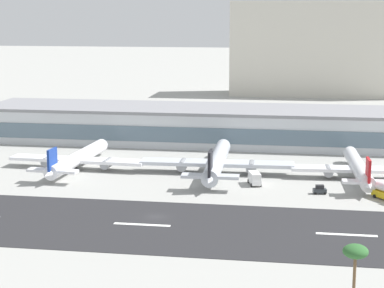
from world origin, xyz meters
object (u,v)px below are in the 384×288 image
(airliner_red_tail_gate_2, at_px, (359,169))
(airliner_black_tail_gate_1, at_px, (217,163))
(terminal_building, at_px, (234,126))
(airliner_navy_tail_gate_0, at_px, (76,159))
(service_baggage_tug_0, at_px, (320,190))
(service_box_truck_2, at_px, (255,178))
(palm_tree_1, at_px, (355,253))
(distant_hotel_block, at_px, (318,49))

(airliner_red_tail_gate_2, bearing_deg, airliner_black_tail_gate_1, 87.18)
(terminal_building, relative_size, airliner_navy_tail_gate_0, 3.85)
(terminal_building, bearing_deg, airliner_black_tail_gate_1, -90.17)
(service_baggage_tug_0, height_order, service_box_truck_2, service_box_truck_2)
(airliner_red_tail_gate_2, relative_size, palm_tree_1, 4.16)
(terminal_building, relative_size, palm_tree_1, 16.15)
(terminal_building, xyz_separation_m, distant_hotel_block, (30.36, 140.86, 18.40))
(terminal_building, height_order, service_baggage_tug_0, terminal_building)
(distant_hotel_block, relative_size, service_baggage_tug_0, 26.42)
(distant_hotel_block, distance_m, airliner_red_tail_gate_2, 187.78)
(service_baggage_tug_0, bearing_deg, palm_tree_1, 83.45)
(airliner_red_tail_gate_2, bearing_deg, airliner_navy_tail_gate_0, 87.67)
(distant_hotel_block, bearing_deg, service_baggage_tug_0, -90.93)
(airliner_black_tail_gate_1, bearing_deg, terminal_building, -2.04)
(airliner_navy_tail_gate_0, relative_size, airliner_red_tail_gate_2, 1.01)
(distant_hotel_block, relative_size, airliner_black_tail_gate_1, 1.86)
(distant_hotel_block, xyz_separation_m, palm_tree_1, (-0.11, -269.29, -15.26))
(airliner_black_tail_gate_1, distance_m, airliner_red_tail_gate_2, 37.69)
(airliner_red_tail_gate_2, height_order, service_baggage_tug_0, airliner_red_tail_gate_2)
(airliner_red_tail_gate_2, relative_size, service_box_truck_2, 6.75)
(terminal_building, relative_size, airliner_black_tail_gate_1, 3.47)
(service_baggage_tug_0, bearing_deg, distant_hotel_block, -100.22)
(airliner_black_tail_gate_1, xyz_separation_m, service_baggage_tug_0, (27.19, -16.28, -2.18))
(airliner_navy_tail_gate_0, relative_size, airliner_black_tail_gate_1, 0.90)
(service_baggage_tug_0, distance_m, palm_tree_1, 67.23)
(airliner_navy_tail_gate_0, bearing_deg, terminal_building, -37.31)
(distant_hotel_block, distance_m, palm_tree_1, 269.72)
(airliner_navy_tail_gate_0, relative_size, service_box_truck_2, 6.80)
(service_box_truck_2, distance_m, palm_tree_1, 75.99)
(distant_hotel_block, distance_m, airliner_navy_tail_gate_0, 200.71)
(distant_hotel_block, xyz_separation_m, airliner_navy_tail_gate_0, (-69.91, -186.91, -21.44))
(service_box_truck_2, bearing_deg, airliner_navy_tail_gate_0, 64.19)
(airliner_black_tail_gate_1, relative_size, palm_tree_1, 4.65)
(airliner_black_tail_gate_1, bearing_deg, service_box_truck_2, -133.77)
(airliner_navy_tail_gate_0, xyz_separation_m, airliner_black_tail_gate_1, (39.42, 0.58, 0.32))
(airliner_black_tail_gate_1, relative_size, service_box_truck_2, 7.55)
(distant_hotel_block, bearing_deg, airliner_red_tail_gate_2, -87.79)
(distant_hotel_block, distance_m, service_box_truck_2, 198.43)
(airliner_black_tail_gate_1, xyz_separation_m, airliner_red_tail_gate_2, (37.68, -0.08, -0.34))
(airliner_navy_tail_gate_0, height_order, service_box_truck_2, airliner_navy_tail_gate_0)
(airliner_navy_tail_gate_0, bearing_deg, distant_hotel_block, -17.16)
(distant_hotel_block, xyz_separation_m, service_box_truck_2, (-19.52, -196.18, -22.55))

